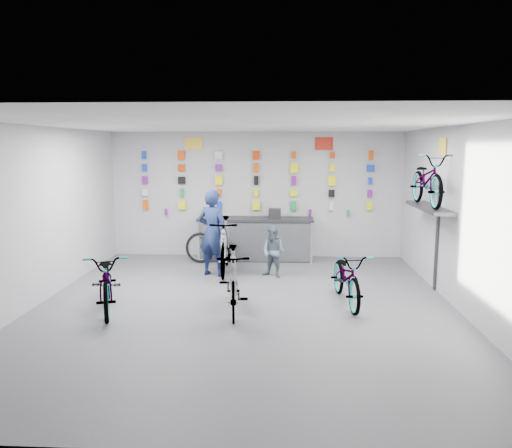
# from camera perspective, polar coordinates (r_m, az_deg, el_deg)

# --- Properties ---
(floor) EXTENTS (8.00, 8.00, 0.00)m
(floor) POSITION_cam_1_polar(r_m,az_deg,el_deg) (8.44, -1.35, -9.48)
(floor) COLOR #4B4B50
(floor) RESTS_ON ground
(ceiling) EXTENTS (8.00, 8.00, 0.00)m
(ceiling) POSITION_cam_1_polar(r_m,az_deg,el_deg) (8.02, -1.43, 11.33)
(ceiling) COLOR white
(ceiling) RESTS_ON wall_back
(wall_back) EXTENTS (7.00, 0.00, 7.00)m
(wall_back) POSITION_cam_1_polar(r_m,az_deg,el_deg) (12.06, 0.04, 3.36)
(wall_back) COLOR silver
(wall_back) RESTS_ON floor
(wall_front) EXTENTS (7.00, 0.00, 7.00)m
(wall_front) POSITION_cam_1_polar(r_m,az_deg,el_deg) (4.19, -5.52, -7.15)
(wall_front) COLOR silver
(wall_front) RESTS_ON floor
(wall_left) EXTENTS (0.00, 8.00, 8.00)m
(wall_left) POSITION_cam_1_polar(r_m,az_deg,el_deg) (9.05, -24.07, 0.76)
(wall_left) COLOR silver
(wall_left) RESTS_ON floor
(wall_right) EXTENTS (0.00, 8.00, 8.00)m
(wall_right) POSITION_cam_1_polar(r_m,az_deg,el_deg) (8.57, 22.64, 0.44)
(wall_right) COLOR silver
(wall_right) RESTS_ON floor
(counter) EXTENTS (2.70, 0.66, 1.00)m
(counter) POSITION_cam_1_polar(r_m,az_deg,el_deg) (11.74, -0.07, -1.78)
(counter) COLOR black
(counter) RESTS_ON floor
(merch_wall) EXTENTS (5.56, 0.08, 1.56)m
(merch_wall) POSITION_cam_1_polar(r_m,az_deg,el_deg) (11.96, -0.24, 4.72)
(merch_wall) COLOR #E14D09
(merch_wall) RESTS_ON wall_back
(wall_bracket) EXTENTS (0.39, 1.90, 2.00)m
(wall_bracket) POSITION_cam_1_polar(r_m,az_deg,el_deg) (9.66, 19.29, 1.28)
(wall_bracket) COLOR #333338
(wall_bracket) RESTS_ON wall_right
(sign_left) EXTENTS (0.42, 0.02, 0.30)m
(sign_left) POSITION_cam_1_polar(r_m,az_deg,el_deg) (12.15, -7.14, 9.10)
(sign_left) COLOR yellow
(sign_left) RESTS_ON wall_back
(sign_right) EXTENTS (0.42, 0.02, 0.30)m
(sign_right) POSITION_cam_1_polar(r_m,az_deg,el_deg) (12.01, 7.78, 9.09)
(sign_right) COLOR red
(sign_right) RESTS_ON wall_back
(sign_side) EXTENTS (0.02, 0.40, 0.30)m
(sign_side) POSITION_cam_1_polar(r_m,az_deg,el_deg) (9.63, 20.53, 8.28)
(sign_side) COLOR yellow
(sign_side) RESTS_ON wall_right
(bike_left) EXTENTS (1.24, 2.01, 1.00)m
(bike_left) POSITION_cam_1_polar(r_m,az_deg,el_deg) (8.51, -16.64, -6.20)
(bike_left) COLOR gray
(bike_left) RESTS_ON floor
(bike_center) EXTENTS (0.66, 1.79, 1.05)m
(bike_center) POSITION_cam_1_polar(r_m,az_deg,el_deg) (8.04, -2.61, -6.50)
(bike_center) COLOR gray
(bike_center) RESTS_ON floor
(bike_right) EXTENTS (0.80, 1.82, 0.93)m
(bike_right) POSITION_cam_1_polar(r_m,az_deg,el_deg) (8.63, 10.36, -5.98)
(bike_right) COLOR gray
(bike_right) RESTS_ON floor
(bike_service) EXTENTS (0.64, 1.99, 1.18)m
(bike_service) POSITION_cam_1_polar(r_m,az_deg,el_deg) (10.51, -3.56, -2.49)
(bike_service) COLOR gray
(bike_service) RESTS_ON floor
(bike_wall) EXTENTS (0.63, 1.80, 0.95)m
(bike_wall) POSITION_cam_1_polar(r_m,az_deg,el_deg) (9.58, 19.02, 4.78)
(bike_wall) COLOR gray
(bike_wall) RESTS_ON wall_bracket
(clerk) EXTENTS (0.76, 0.63, 1.79)m
(clerk) POSITION_cam_1_polar(r_m,az_deg,el_deg) (10.30, -4.96, -1.01)
(clerk) COLOR #18234D
(clerk) RESTS_ON floor
(customer) EXTENTS (0.64, 0.59, 1.05)m
(customer) POSITION_cam_1_polar(r_m,az_deg,el_deg) (10.21, 2.01, -3.19)
(customer) COLOR #4E5F6E
(customer) RESTS_ON floor
(spare_wheel) EXTENTS (0.71, 0.20, 0.70)m
(spare_wheel) POSITION_cam_1_polar(r_m,az_deg,el_deg) (11.54, -6.39, -2.72)
(spare_wheel) COLOR black
(spare_wheel) RESTS_ON floor
(register) EXTENTS (0.29, 0.31, 0.22)m
(register) POSITION_cam_1_polar(r_m,az_deg,el_deg) (11.64, 2.16, 1.23)
(register) COLOR black
(register) RESTS_ON counter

